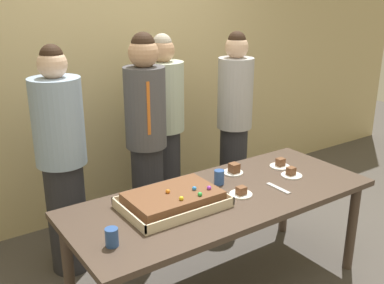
{
  "coord_description": "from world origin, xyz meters",
  "views": [
    {
      "loc": [
        -1.66,
        -2.05,
        1.98
      ],
      "look_at": [
        -0.14,
        0.15,
        1.08
      ],
      "focal_mm": 41.63,
      "sensor_mm": 36.0,
      "label": 1
    }
  ],
  "objects_px": {
    "drink_cup_middle": "(219,177)",
    "person_green_shirt_behind": "(146,141)",
    "person_striped_tie_right": "(164,130)",
    "cake_server_utensil": "(278,188)",
    "plated_slice_far_left": "(241,193)",
    "plated_slice_far_right": "(291,174)",
    "person_serving_front": "(234,121)",
    "plated_slice_near_left": "(280,164)",
    "sheet_cake": "(173,200)",
    "person_far_right_suit": "(62,161)",
    "drink_cup_nearest": "(112,237)",
    "plated_slice_near_right": "(234,170)",
    "party_table": "(223,206)"
  },
  "relations": [
    {
      "from": "plated_slice_near_right",
      "to": "party_table",
      "type": "bearing_deg",
      "value": -139.86
    },
    {
      "from": "plated_slice_near_left",
      "to": "drink_cup_middle",
      "type": "xyz_separation_m",
      "value": [
        -0.57,
        0.01,
        0.03
      ]
    },
    {
      "from": "cake_server_utensil",
      "to": "person_striped_tie_right",
      "type": "height_order",
      "value": "person_striped_tie_right"
    },
    {
      "from": "plated_slice_near_right",
      "to": "drink_cup_middle",
      "type": "xyz_separation_m",
      "value": [
        -0.2,
        -0.09,
        0.02
      ]
    },
    {
      "from": "drink_cup_nearest",
      "to": "sheet_cake",
      "type": "bearing_deg",
      "value": 21.46
    },
    {
      "from": "person_striped_tie_right",
      "to": "drink_cup_middle",
      "type": "bearing_deg",
      "value": 21.57
    },
    {
      "from": "sheet_cake",
      "to": "person_far_right_suit",
      "type": "bearing_deg",
      "value": 116.77
    },
    {
      "from": "party_table",
      "to": "person_far_right_suit",
      "type": "xyz_separation_m",
      "value": [
        -0.76,
        0.85,
        0.21
      ]
    },
    {
      "from": "plated_slice_far_right",
      "to": "plated_slice_far_left",
      "type": "bearing_deg",
      "value": -175.68
    },
    {
      "from": "drink_cup_nearest",
      "to": "party_table",
      "type": "bearing_deg",
      "value": 10.03
    },
    {
      "from": "plated_slice_near_right",
      "to": "person_far_right_suit",
      "type": "height_order",
      "value": "person_far_right_suit"
    },
    {
      "from": "drink_cup_middle",
      "to": "person_striped_tie_right",
      "type": "relative_size",
      "value": 0.06
    },
    {
      "from": "plated_slice_near_right",
      "to": "cake_server_utensil",
      "type": "height_order",
      "value": "plated_slice_near_right"
    },
    {
      "from": "cake_server_utensil",
      "to": "plated_slice_near_right",
      "type": "bearing_deg",
      "value": 101.14
    },
    {
      "from": "drink_cup_middle",
      "to": "person_striped_tie_right",
      "type": "distance_m",
      "value": 0.92
    },
    {
      "from": "drink_cup_middle",
      "to": "person_green_shirt_behind",
      "type": "distance_m",
      "value": 0.66
    },
    {
      "from": "drink_cup_middle",
      "to": "plated_slice_near_left",
      "type": "bearing_deg",
      "value": -1.34
    },
    {
      "from": "drink_cup_nearest",
      "to": "plated_slice_far_right",
      "type": "bearing_deg",
      "value": 4.76
    },
    {
      "from": "plated_slice_near_left",
      "to": "drink_cup_middle",
      "type": "bearing_deg",
      "value": 178.66
    },
    {
      "from": "plated_slice_near_right",
      "to": "drink_cup_middle",
      "type": "bearing_deg",
      "value": -156.08
    },
    {
      "from": "party_table",
      "to": "person_striped_tie_right",
      "type": "xyz_separation_m",
      "value": [
        0.2,
        1.07,
        0.22
      ]
    },
    {
      "from": "plated_slice_far_right",
      "to": "person_serving_front",
      "type": "xyz_separation_m",
      "value": [
        0.24,
        0.93,
        0.13
      ]
    },
    {
      "from": "drink_cup_nearest",
      "to": "person_far_right_suit",
      "type": "height_order",
      "value": "person_far_right_suit"
    },
    {
      "from": "plated_slice_near_right",
      "to": "person_striped_tie_right",
      "type": "height_order",
      "value": "person_striped_tie_right"
    },
    {
      "from": "plated_slice_far_right",
      "to": "plated_slice_near_right",
      "type": "bearing_deg",
      "value": 138.29
    },
    {
      "from": "plated_slice_near_left",
      "to": "person_striped_tie_right",
      "type": "relative_size",
      "value": 0.09
    },
    {
      "from": "party_table",
      "to": "person_serving_front",
      "type": "relative_size",
      "value": 1.23
    },
    {
      "from": "plated_slice_near_left",
      "to": "plated_slice_near_right",
      "type": "xyz_separation_m",
      "value": [
        -0.37,
        0.1,
        0.01
      ]
    },
    {
      "from": "sheet_cake",
      "to": "drink_cup_nearest",
      "type": "distance_m",
      "value": 0.54
    },
    {
      "from": "drink_cup_nearest",
      "to": "person_serving_front",
      "type": "relative_size",
      "value": 0.06
    },
    {
      "from": "party_table",
      "to": "plated_slice_far_right",
      "type": "bearing_deg",
      "value": -2.86
    },
    {
      "from": "drink_cup_middle",
      "to": "person_green_shirt_behind",
      "type": "relative_size",
      "value": 0.06
    },
    {
      "from": "person_serving_front",
      "to": "person_striped_tie_right",
      "type": "xyz_separation_m",
      "value": [
        -0.64,
        0.16,
        -0.01
      ]
    },
    {
      "from": "cake_server_utensil",
      "to": "sheet_cake",
      "type": "bearing_deg",
      "value": 166.0
    },
    {
      "from": "sheet_cake",
      "to": "person_far_right_suit",
      "type": "distance_m",
      "value": 0.91
    },
    {
      "from": "plated_slice_near_left",
      "to": "person_green_shirt_behind",
      "type": "relative_size",
      "value": 0.09
    },
    {
      "from": "plated_slice_far_left",
      "to": "drink_cup_middle",
      "type": "relative_size",
      "value": 1.5
    },
    {
      "from": "plated_slice_near_right",
      "to": "plated_slice_far_left",
      "type": "height_order",
      "value": "plated_slice_near_right"
    },
    {
      "from": "plated_slice_near_left",
      "to": "person_green_shirt_behind",
      "type": "xyz_separation_m",
      "value": [
        -0.8,
        0.62,
        0.17
      ]
    },
    {
      "from": "plated_slice_far_right",
      "to": "person_striped_tie_right",
      "type": "distance_m",
      "value": 1.17
    },
    {
      "from": "plated_slice_far_right",
      "to": "person_serving_front",
      "type": "bearing_deg",
      "value": 75.63
    },
    {
      "from": "drink_cup_middle",
      "to": "person_far_right_suit",
      "type": "distance_m",
      "value": 1.1
    },
    {
      "from": "person_green_shirt_behind",
      "to": "plated_slice_near_right",
      "type": "bearing_deg",
      "value": 56.4
    },
    {
      "from": "person_striped_tie_right",
      "to": "person_green_shirt_behind",
      "type": "bearing_deg",
      "value": -19.61
    },
    {
      "from": "plated_slice_near_right",
      "to": "drink_cup_middle",
      "type": "height_order",
      "value": "drink_cup_middle"
    },
    {
      "from": "cake_server_utensil",
      "to": "person_green_shirt_behind",
      "type": "xyz_separation_m",
      "value": [
        -0.5,
        0.9,
        0.18
      ]
    },
    {
      "from": "plated_slice_near_left",
      "to": "person_serving_front",
      "type": "height_order",
      "value": "person_serving_front"
    },
    {
      "from": "sheet_cake",
      "to": "person_green_shirt_behind",
      "type": "bearing_deg",
      "value": 73.21
    },
    {
      "from": "cake_server_utensil",
      "to": "plated_slice_far_left",
      "type": "bearing_deg",
      "value": 166.29
    },
    {
      "from": "party_table",
      "to": "cake_server_utensil",
      "type": "distance_m",
      "value": 0.4
    }
  ]
}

